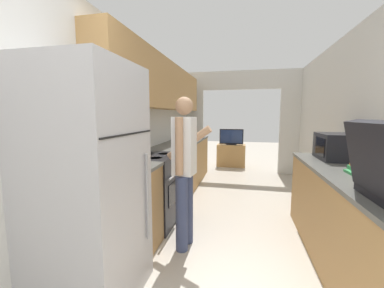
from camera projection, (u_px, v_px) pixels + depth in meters
The scene contains 12 objects.
wall_left at pixel (145, 107), 3.45m from camera, with size 0.38×7.55×2.50m.
wall_right at pixel (374, 133), 2.43m from camera, with size 0.06×7.55×2.50m.
wall_far_with_doorway at pixel (240, 114), 5.81m from camera, with size 3.16×0.06×2.50m.
counter_left at pixel (177, 168), 4.32m from camera, with size 0.62×3.89×0.91m.
counter_right at pixel (354, 224), 2.11m from camera, with size 0.62×2.40×0.91m.
refrigerator at pixel (89, 186), 1.77m from camera, with size 0.72×0.75×1.81m.
range_oven at pixel (152, 189), 3.11m from camera, with size 0.66×0.73×1.05m.
person at pixel (184, 169), 2.49m from camera, with size 0.52×0.40×1.62m.
microwave at pixel (337, 147), 2.75m from camera, with size 0.40×0.52×0.31m.
book_stack at pixel (364, 170), 2.06m from camera, with size 0.23×0.27×0.08m.
tv_cabinet at pixel (231, 155), 6.61m from camera, with size 0.78×0.42×0.61m.
television at pixel (231, 137), 6.51m from camera, with size 0.65×0.16×0.44m.
Camera 1 is at (0.10, -0.80, 1.44)m, focal length 22.00 mm.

